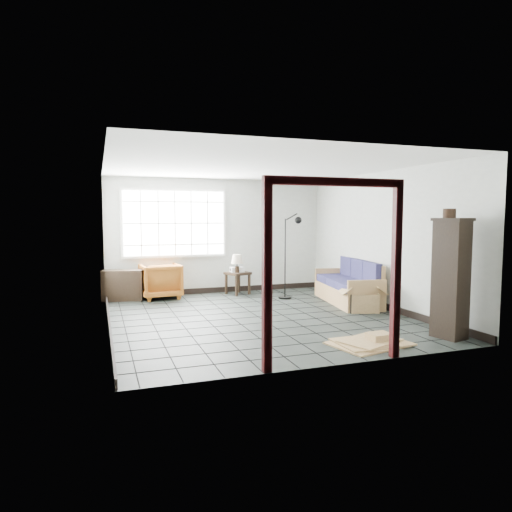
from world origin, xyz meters
name	(u,v)px	position (x,y,z in m)	size (l,w,h in m)	color
ground	(258,317)	(0.00, 0.00, 0.00)	(5.50, 5.50, 0.00)	black
room_shell	(258,221)	(0.00, 0.03, 1.68)	(5.02, 5.52, 2.61)	#A8ABA4
window_panel	(175,223)	(-1.00, 2.70, 1.60)	(2.32, 0.08, 1.52)	silver
doorway_trim	(335,249)	(0.00, -2.70, 1.38)	(1.80, 0.08, 2.20)	#340B0D
futon_sofa	(350,287)	(2.21, 0.64, 0.32)	(1.05, 2.07, 0.88)	tan
armchair	(160,279)	(-1.37, 2.40, 0.41)	(0.80, 0.75, 0.82)	#8E5514
side_table	(238,276)	(0.34, 2.34, 0.42)	(0.60, 0.60, 0.51)	black
table_lamp	(237,260)	(0.30, 2.26, 0.79)	(0.31, 0.31, 0.40)	black
projector	(237,270)	(0.33, 2.37, 0.56)	(0.31, 0.24, 0.11)	silver
floor_lamp	(291,253)	(1.28, 1.50, 0.97)	(0.53, 0.33, 1.82)	black
console_shelf	(123,285)	(-2.15, 2.40, 0.32)	(0.87, 0.48, 0.64)	black
tall_shelf	(451,277)	(2.15, -2.20, 0.88)	(0.45, 0.54, 1.73)	black
pot	(449,213)	(2.09, -2.20, 1.80)	(0.18, 0.18, 0.13)	black
open_box	(362,302)	(1.97, -0.20, 0.17)	(0.92, 0.63, 0.48)	olive
cardboard_pile	(371,342)	(0.89, -2.13, 0.04)	(1.18, 0.94, 0.15)	olive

